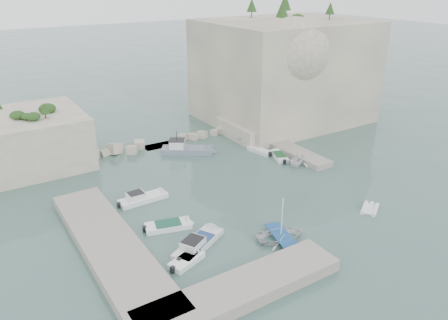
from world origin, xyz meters
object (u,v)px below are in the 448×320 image
tender_east_a (297,165)px  tender_east_b (279,158)px  motorboat_c (168,228)px  tender_east_c (259,152)px  work_boat (187,153)px  tender_east_d (251,143)px  motorboat_d (198,246)px  inflatable_dinghy (370,210)px  rowboat (281,239)px  motorboat_a (143,201)px  motorboat_e (187,263)px

tender_east_a → tender_east_b: (-0.42, 3.30, 0.00)m
motorboat_c → tender_east_c: size_ratio=1.21×
tender_east_b → work_boat: size_ratio=0.58×
tender_east_c → tender_east_d: bearing=-26.7°
tender_east_c → tender_east_b: bearing=-170.9°
motorboat_d → tender_east_a: tender_east_a is taller
motorboat_d → inflatable_dinghy: bearing=-40.5°
motorboat_c → work_boat: work_boat is taller
tender_east_a → rowboat: bearing=111.6°
motorboat_a → rowboat: size_ratio=1.26×
tender_east_b → work_boat: work_boat is taller
inflatable_dinghy → tender_east_b: size_ratio=0.65×
motorboat_d → inflatable_dinghy: (19.39, -4.09, 0.00)m
rowboat → tender_east_b: rowboat is taller
inflatable_dinghy → tender_east_b: (1.03, 17.03, 0.00)m
rowboat → motorboat_e: bearing=94.5°
inflatable_dinghy → work_boat: size_ratio=0.38×
motorboat_d → inflatable_dinghy: 19.82m
tender_east_a → tender_east_d: size_ratio=0.83×
motorboat_c → motorboat_d: (1.01, -4.51, 0.00)m
motorboat_a → tender_east_d: size_ratio=1.39×
motorboat_d → rowboat: motorboat_d is taller
motorboat_c → tender_east_d: tender_east_d is taller
motorboat_e → rowboat: rowboat is taller
inflatable_dinghy → motorboat_c: bearing=125.5°
inflatable_dinghy → tender_east_c: size_ratio=0.72×
motorboat_c → motorboat_a: (0.11, 6.86, 0.00)m
motorboat_d → motorboat_c: bearing=74.1°
inflatable_dinghy → tender_east_d: 23.97m
motorboat_e → rowboat: 9.80m
motorboat_a → tender_east_d: (21.32, 8.48, 0.00)m
motorboat_c → rowboat: rowboat is taller
motorboat_a → work_boat: (11.17, 10.25, 0.00)m
motorboat_d → motorboat_a: bearing=66.0°
tender_east_c → motorboat_e: bearing=119.8°
tender_east_c → tender_east_d: tender_east_d is taller
motorboat_c → motorboat_a: 6.86m
tender_east_b → tender_east_c: bearing=40.0°
inflatable_dinghy → tender_east_c: 20.25m
work_boat → rowboat: bearing=-63.2°
rowboat → work_boat: bearing=6.9°
motorboat_e → tender_east_d: tender_east_d is taller
tender_east_a → motorboat_a: bearing=63.1°
work_boat → motorboat_a: bearing=-104.3°
motorboat_c → motorboat_a: size_ratio=0.83×
rowboat → inflatable_dinghy: rowboat is taller
motorboat_d → rowboat: (7.49, -3.24, 0.00)m
rowboat → work_boat: size_ratio=0.61×
inflatable_dinghy → tender_east_c: (-0.08, 20.25, 0.00)m
motorboat_d → rowboat: 8.16m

